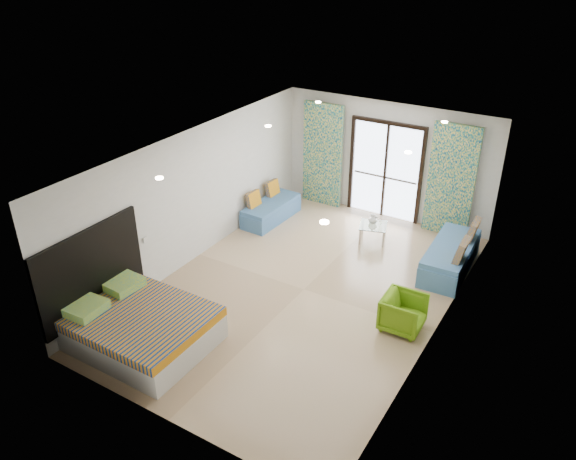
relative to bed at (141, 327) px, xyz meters
The scene contains 24 objects.
floor 3.09m from the bed, 61.29° to the left, with size 5.00×7.50×0.01m, color #A0815F, non-canonical shape.
ceiling 3.90m from the bed, 61.29° to the left, with size 5.00×7.50×0.01m, color silver, non-canonical shape.
wall_back 6.70m from the bed, 77.09° to the left, with size 5.00×0.01×2.70m, color silver, non-canonical shape.
wall_front 2.09m from the bed, 35.38° to the right, with size 5.00×0.01×2.70m, color silver, non-canonical shape.
wall_left 3.07m from the bed, 110.72° to the left, with size 0.01×7.50×2.70m, color silver, non-canonical shape.
wall_right 4.92m from the bed, 34.16° to the left, with size 0.01×7.50×2.70m, color silver, non-canonical shape.
balcony_door 6.66m from the bed, 77.03° to the left, with size 1.76×0.08×2.28m.
balcony_rail 6.63m from the bed, 77.05° to the left, with size 1.52×0.03×0.04m, color #595451.
curtain_left 6.34m from the bed, 90.65° to the left, with size 1.00×0.10×2.50m, color beige.
curtain_right 7.03m from the bed, 64.22° to the left, with size 1.00×0.10×2.50m, color beige.
downlight_a 2.47m from the bed, 83.58° to the left, with size 0.12×0.12×0.02m, color #FFE0B2.
downlight_b 3.79m from the bed, 13.67° to the left, with size 0.12×0.12×0.02m, color #FFE0B2.
downlight_c 4.39m from the bed, 88.78° to the left, with size 0.12×0.12×0.02m, color #FFE0B2.
downlight_d 5.25m from the bed, 52.12° to the left, with size 0.12×0.12×0.02m, color #FFE0B2.
downlight_e 6.17m from the bed, 89.21° to the left, with size 0.12×0.12×0.02m, color #FFE0B2.
downlight_f 6.81m from the bed, 63.20° to the left, with size 0.12×0.12×0.02m, color #FFE0B2.
headboard 1.23m from the bed, behind, with size 0.06×2.10×1.50m, color black.
switch_plate 1.76m from the bed, 128.41° to the left, with size 0.02×0.10×0.10m, color silver.
bed is the anchor object (origin of this frame).
daybed_left 4.88m from the bed, 97.49° to the left, with size 0.69×1.63×0.79m.
daybed_right 6.01m from the bed, 53.27° to the left, with size 0.83×1.97×0.96m.
coffee_table 5.43m from the bed, 70.59° to the left, with size 0.72×0.72×0.66m.
vase 5.48m from the bed, 71.25° to the left, with size 0.19×0.20×0.19m, color white.
armchair 4.31m from the bed, 36.29° to the left, with size 0.67×0.63×0.69m, color #619313.
Camera 1 is at (4.29, -7.67, 5.92)m, focal length 35.00 mm.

